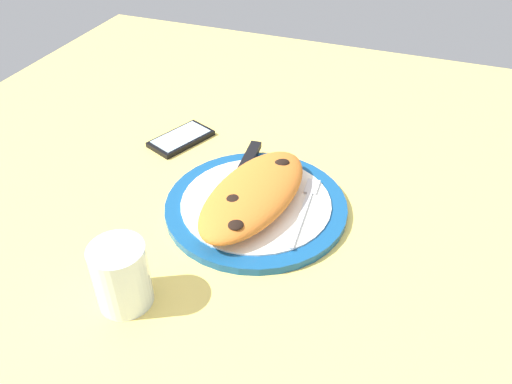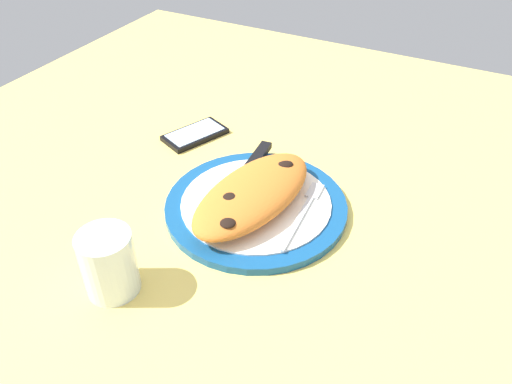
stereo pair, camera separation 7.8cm
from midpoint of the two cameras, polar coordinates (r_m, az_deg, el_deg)
ground_plane at (r=86.85cm, az=-2.58°, el=-2.79°), size 150.00×150.00×3.00cm
plate at (r=85.37cm, az=-2.62°, el=-1.62°), size 30.34×30.34×1.68cm
calzone at (r=82.36cm, az=-2.66°, el=-0.37°), size 27.95×16.15×4.83cm
fork at (r=83.77cm, az=2.89°, el=-1.58°), size 17.85×2.79×0.40cm
knife at (r=91.36cm, az=-3.82°, el=2.42°), size 25.28×4.22×1.20cm
smartphone at (r=104.66cm, az=-10.49°, el=5.81°), size 14.11×10.95×1.16cm
water_glass at (r=72.12cm, az=-17.76°, el=-9.35°), size 7.47×7.47×9.72cm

